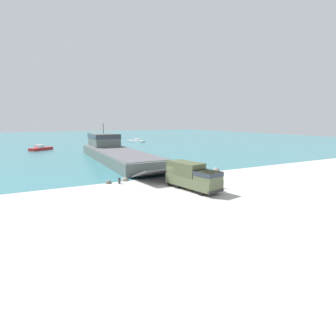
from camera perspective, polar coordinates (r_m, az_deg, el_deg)
The scene contains 11 objects.
ground_plane at distance 33.57m, azimuth 0.64°, elevation -3.66°, with size 240.00×240.00×0.00m, color #B7B5AD.
water_surface at distance 124.61m, azimuth -20.42°, elevation 5.92°, with size 240.00×180.00×0.01m, color teal.
landing_craft at distance 56.98m, azimuth -11.66°, elevation 3.71°, with size 8.04×39.34×7.47m.
military_truck at distance 31.08m, azimuth 5.32°, elevation -1.75°, with size 3.83×7.73×3.16m.
soldier_on_ramp at distance 32.28m, azimuth 10.59°, elevation -2.59°, with size 0.50×0.41×1.72m.
moored_boat_b at distance 80.90m, azimuth -25.98°, elevation 3.86°, with size 6.39×5.71×1.52m.
moored_boat_c at distance 101.73m, azimuth -7.04°, elevation 5.89°, with size 5.92×7.35×1.34m.
mooring_bollard at distance 34.60m, azimuth -10.55°, elevation -2.63°, with size 0.33×0.33×0.84m.
shoreline_rock_a at distance 35.19m, azimuth -12.83°, elevation -3.26°, with size 0.83×0.83×0.83m, color #66605B.
shoreline_rock_b at distance 43.72m, azimuth 10.46°, elevation -0.55°, with size 1.06×1.06×1.06m, color gray.
shoreline_rock_c at distance 36.30m, azimuth -9.36°, elevation -2.73°, with size 0.97×0.97×0.97m, color gray.
Camera 1 is at (-15.35, -28.74, 8.08)m, focal length 28.00 mm.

